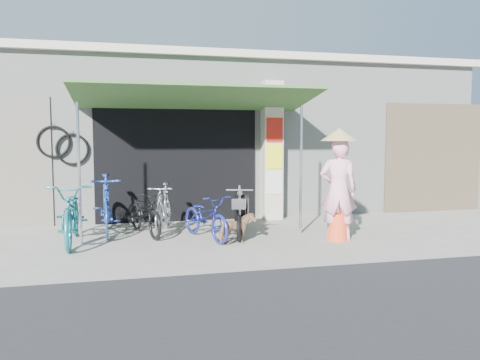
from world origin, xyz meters
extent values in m
plane|color=gray|center=(0.00, 0.00, 0.00)|extent=(80.00, 80.00, 0.00)
cube|color=#AAB0A7|center=(0.00, 5.10, 1.75)|extent=(12.00, 5.00, 3.50)
cube|color=beige|center=(0.00, 5.10, 3.58)|extent=(12.30, 5.30, 0.16)
cube|color=black|center=(-1.20, 2.58, 1.25)|extent=(3.40, 0.06, 2.50)
cube|color=black|center=(-1.20, 2.59, 0.55)|extent=(3.06, 0.04, 1.10)
torus|color=black|center=(-3.30, 2.54, 1.55)|extent=(0.65, 0.05, 0.65)
cylinder|color=silver|center=(-3.30, 2.56, 1.87)|extent=(0.02, 0.02, 0.12)
torus|color=black|center=(-3.65, 2.54, 1.70)|extent=(0.65, 0.05, 0.65)
cylinder|color=silver|center=(-3.65, 2.56, 2.02)|extent=(0.02, 0.02, 0.12)
cube|color=beige|center=(0.85, 2.45, 1.50)|extent=(0.42, 0.42, 3.00)
cube|color=#B71A0D|center=(0.85, 2.23, 1.95)|extent=(0.36, 0.02, 0.52)
cube|color=#F9F41B|center=(0.85, 2.23, 1.38)|extent=(0.36, 0.02, 0.52)
cube|color=silver|center=(0.85, 2.23, 0.82)|extent=(0.36, 0.02, 0.50)
cube|color=#325B29|center=(-0.90, 1.65, 2.55)|extent=(4.60, 1.88, 0.35)
cylinder|color=silver|center=(-3.00, 0.75, 1.18)|extent=(0.05, 0.05, 2.36)
cylinder|color=silver|center=(0.90, 0.75, 1.18)|extent=(0.05, 0.05, 2.36)
cube|color=brown|center=(5.00, 2.59, 1.30)|extent=(2.60, 0.06, 2.60)
imported|color=#1A6F77|center=(-3.13, 0.80, 0.52)|extent=(0.75, 1.99, 1.03)
imported|color=navy|center=(-2.61, 1.48, 0.55)|extent=(0.61, 1.86, 1.10)
imported|color=black|center=(-1.92, 1.25, 0.41)|extent=(0.98, 1.65, 0.82)
imported|color=silver|center=(-1.58, 1.37, 0.47)|extent=(0.81, 1.62, 0.94)
imported|color=navy|center=(-0.90, 0.66, 0.40)|extent=(1.00, 1.60, 0.79)
imported|color=#A17155|center=(-0.46, 0.13, 0.26)|extent=(0.67, 0.48, 0.52)
torus|color=black|center=(-0.38, 0.28, 0.23)|extent=(0.21, 0.47, 0.46)
torus|color=black|center=(-0.05, 1.37, 0.23)|extent=(0.21, 0.47, 0.46)
cube|color=black|center=(-0.22, 0.82, 0.30)|extent=(0.42, 0.85, 0.09)
cube|color=black|center=(-0.13, 1.12, 0.49)|extent=(0.36, 0.53, 0.30)
cube|color=black|center=(-0.13, 1.12, 0.67)|extent=(0.34, 0.52, 0.08)
cube|color=black|center=(-0.33, 0.45, 0.54)|extent=(0.21, 0.14, 0.49)
cylinder|color=silver|center=(-0.37, 0.31, 0.89)|extent=(0.44, 0.16, 0.03)
cube|color=silver|center=(-0.42, 0.15, 0.68)|extent=(0.27, 0.23, 0.17)
imported|color=#F9A8BD|center=(1.32, 0.05, 0.88)|extent=(0.74, 0.60, 1.76)
cone|color=#F04C21|center=(1.32, 0.05, 0.23)|extent=(0.38, 0.38, 0.46)
cone|color=tan|center=(1.32, 0.05, 1.83)|extent=(0.64, 0.64, 0.22)
camera|label=1|loc=(-2.17, -7.38, 1.75)|focal=35.00mm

